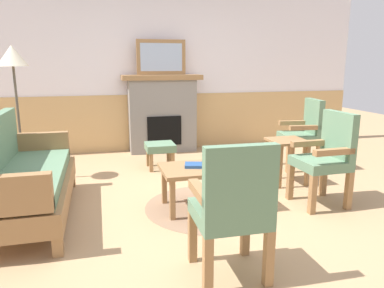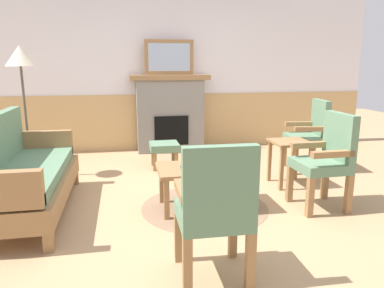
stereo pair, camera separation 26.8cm
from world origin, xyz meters
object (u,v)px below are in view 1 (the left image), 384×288
at_px(couch, 25,178).
at_px(armchair_by_window_left, 327,154).
at_px(coffee_table, 208,171).
at_px(fireplace, 162,113).
at_px(framed_picture, 161,57).
at_px(side_table, 287,149).
at_px(book_on_table, 193,165).
at_px(floor_lamp_by_couch, 13,65).
at_px(armchair_front_left, 233,205).
at_px(armchair_near_fireplace, 304,131).
at_px(footstool, 160,149).

relative_size(couch, armchair_by_window_left, 1.84).
bearing_deg(armchair_by_window_left, coffee_table, 170.31).
distance_m(fireplace, armchair_by_window_left, 3.05).
relative_size(framed_picture, side_table, 1.45).
distance_m(book_on_table, armchair_by_window_left, 1.40).
xyz_separation_m(fireplace, couch, (-1.74, -2.39, -0.26)).
height_order(fireplace, floor_lamp_by_couch, floor_lamp_by_couch).
bearing_deg(armchair_by_window_left, framed_picture, 114.15).
bearing_deg(armchair_front_left, fireplace, 87.13).
height_order(armchair_near_fireplace, floor_lamp_by_couch, floor_lamp_by_couch).
bearing_deg(couch, side_table, 6.55).
relative_size(fireplace, framed_picture, 1.62).
bearing_deg(couch, armchair_by_window_left, -7.53).
bearing_deg(fireplace, coffee_table, -89.47).
relative_size(side_table, floor_lamp_by_couch, 0.33).
xyz_separation_m(footstool, side_table, (1.42, -1.03, 0.15)).
height_order(couch, book_on_table, couch).
bearing_deg(floor_lamp_by_couch, fireplace, 29.15).
bearing_deg(fireplace, couch, -126.13).
relative_size(armchair_front_left, side_table, 1.78).
bearing_deg(armchair_near_fireplace, fireplace, 139.29).
bearing_deg(framed_picture, floor_lamp_by_couch, -150.84).
bearing_deg(armchair_by_window_left, couch, 172.47).
height_order(armchair_by_window_left, side_table, armchair_by_window_left).
height_order(footstool, floor_lamp_by_couch, floor_lamp_by_couch).
bearing_deg(framed_picture, footstool, -102.00).
height_order(armchair_front_left, floor_lamp_by_couch, floor_lamp_by_couch).
distance_m(footstool, floor_lamp_by_couch, 2.13).
bearing_deg(book_on_table, armchair_by_window_left, -9.83).
xyz_separation_m(framed_picture, armchair_near_fireplace, (1.75, -1.51, -1.02)).
xyz_separation_m(framed_picture, floor_lamp_by_couch, (-2.00, -1.11, -0.11)).
distance_m(couch, coffee_table, 1.78).
bearing_deg(couch, floor_lamp_by_couch, 101.30).
relative_size(couch, footstool, 4.50).
relative_size(armchair_by_window_left, floor_lamp_by_couch, 0.58).
relative_size(framed_picture, book_on_table, 4.62).
relative_size(couch, side_table, 3.27).
bearing_deg(coffee_table, framed_picture, 90.53).
bearing_deg(side_table, armchair_near_fireplace, 44.49).
height_order(coffee_table, floor_lamp_by_couch, floor_lamp_by_couch).
relative_size(fireplace, side_table, 2.36).
bearing_deg(floor_lamp_by_couch, couch, -78.70).
relative_size(fireplace, floor_lamp_by_couch, 0.77).
height_order(couch, armchair_by_window_left, same).
bearing_deg(fireplace, armchair_front_left, -92.87).
relative_size(fireplace, coffee_table, 1.35).
distance_m(framed_picture, floor_lamp_by_couch, 2.29).
distance_m(side_table, floor_lamp_by_couch, 3.48).
distance_m(armchair_near_fireplace, side_table, 0.78).
xyz_separation_m(couch, armchair_by_window_left, (2.99, -0.40, 0.14)).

